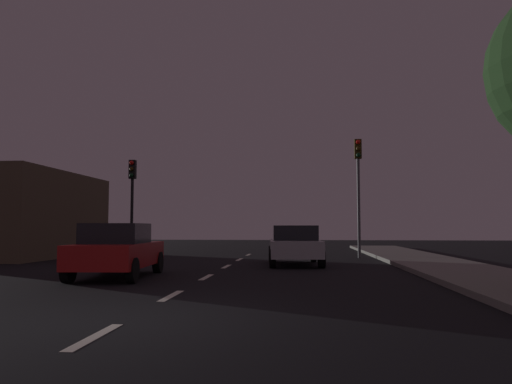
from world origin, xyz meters
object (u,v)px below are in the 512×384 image
Objects in this scene: car_stopped_ahead at (294,245)px; car_adjacent_lane at (117,250)px; traffic_signal_right at (358,175)px; traffic_signal_left at (132,188)px.

car_stopped_ahead is 7.10m from car_adjacent_lane.
traffic_signal_right reaches higher than car_stopped_ahead.
car_stopped_ahead is (-2.89, -4.27, -3.04)m from traffic_signal_right.
traffic_signal_right is at bearing 50.54° from car_adjacent_lane.
traffic_signal_left is 9.20m from car_stopped_ahead.
traffic_signal_right is 1.28× the size of car_stopped_ahead.
traffic_signal_left is 0.85× the size of traffic_signal_right.
traffic_signal_right is 5.98m from car_stopped_ahead.
car_stopped_ahead is at bearing -28.80° from traffic_signal_left.
traffic_signal_right reaches higher than traffic_signal_left.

